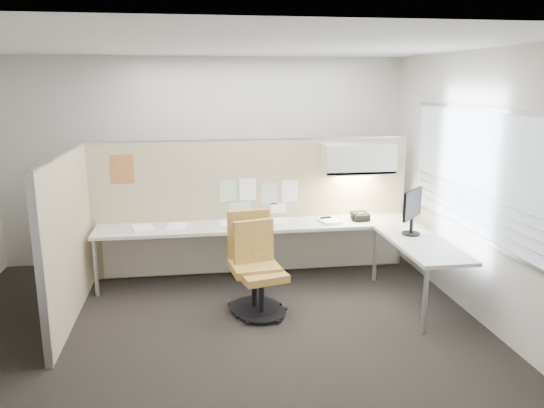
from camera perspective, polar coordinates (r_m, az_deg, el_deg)
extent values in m
cube|color=black|center=(5.65, -5.98, -13.03)|extent=(5.50, 4.50, 0.01)
cube|color=white|center=(5.09, -6.76, 16.72)|extent=(5.50, 4.50, 0.01)
cube|color=beige|center=(7.40, -7.08, 4.64)|extent=(5.50, 0.02, 2.80)
cube|color=beige|center=(3.03, -4.56, -7.77)|extent=(5.50, 0.02, 2.80)
cube|color=beige|center=(5.96, 21.12, 1.80)|extent=(0.02, 4.50, 2.80)
cube|color=#96A4AE|center=(5.92, 21.03, 3.22)|extent=(0.01, 2.80, 1.30)
cube|color=tan|center=(6.90, -2.23, -0.33)|extent=(4.10, 0.06, 1.75)
cube|color=tan|center=(5.95, -21.05, -3.43)|extent=(0.06, 2.20, 1.75)
cube|color=beige|center=(6.63, -1.47, -2.36)|extent=(4.00, 0.60, 0.04)
cube|color=beige|center=(6.12, 15.83, -4.19)|extent=(0.60, 1.47, 0.04)
cube|color=beige|center=(6.99, -1.73, -4.66)|extent=(3.90, 0.02, 0.64)
cylinder|color=#A5A8AA|center=(6.56, -18.44, -6.57)|extent=(0.05, 0.05, 0.69)
cylinder|color=#A5A8AA|center=(5.56, 16.13, -9.99)|extent=(0.05, 0.05, 0.69)
cylinder|color=#A5A8AA|center=(6.83, 11.03, -5.34)|extent=(0.05, 0.05, 0.69)
cube|color=beige|center=(6.86, 9.24, 4.83)|extent=(0.90, 0.36, 0.38)
cube|color=#FFEABF|center=(6.89, 9.18, 3.10)|extent=(0.60, 0.06, 0.02)
cube|color=#8CBF8C|center=(6.79, -4.73, 1.36)|extent=(0.21, 0.00, 0.28)
cube|color=white|center=(6.81, -2.63, 1.59)|extent=(0.21, 0.00, 0.28)
cube|color=#8CBF8C|center=(6.86, -0.30, 1.09)|extent=(0.21, 0.00, 0.28)
cube|color=white|center=(6.90, 1.92, 1.40)|extent=(0.21, 0.00, 0.28)
cube|color=#8CBF8C|center=(6.85, -3.44, -0.40)|extent=(0.28, 0.00, 0.18)
cube|color=white|center=(6.92, 0.69, -0.42)|extent=(0.21, 0.00, 0.14)
cube|color=orange|center=(6.78, -15.83, 3.63)|extent=(0.28, 0.00, 0.35)
cylinder|color=black|center=(5.99, -1.88, -11.01)|extent=(0.56, 0.56, 0.03)
cylinder|color=black|center=(5.90, -1.90, -9.09)|extent=(0.07, 0.07, 0.43)
cube|color=#E1AC54|center=(5.81, -1.92, -6.81)|extent=(0.56, 0.56, 0.09)
cube|color=#E1AC54|center=(5.93, -2.52, -3.20)|extent=(0.48, 0.13, 0.54)
cylinder|color=black|center=(5.85, -1.14, -11.64)|extent=(0.53, 0.53, 0.03)
cylinder|color=black|center=(5.76, -1.14, -9.80)|extent=(0.06, 0.06, 0.41)
cube|color=#E1AC54|center=(5.68, -1.16, -7.63)|extent=(0.57, 0.57, 0.08)
cube|color=#E1AC54|center=(5.78, -2.00, -4.18)|extent=(0.45, 0.17, 0.51)
cylinder|color=black|center=(6.39, 14.71, -3.07)|extent=(0.21, 0.21, 0.02)
cylinder|color=black|center=(6.36, 14.75, -2.30)|extent=(0.04, 0.04, 0.19)
cube|color=black|center=(6.30, 14.89, 0.00)|extent=(0.37, 0.39, 0.34)
cube|color=black|center=(6.30, 14.89, 0.00)|extent=(0.32, 0.34, 0.29)
cube|color=black|center=(6.88, 9.47, -1.36)|extent=(0.22, 0.21, 0.12)
cylinder|color=black|center=(6.87, 8.72, -1.06)|extent=(0.06, 0.17, 0.04)
cube|color=black|center=(6.83, 5.81, -1.57)|extent=(0.15, 0.07, 0.05)
cube|color=black|center=(6.85, 9.02, -1.57)|extent=(0.11, 0.08, 0.06)
cube|color=silver|center=(5.15, -23.35, 4.20)|extent=(0.14, 0.02, 0.02)
cylinder|color=silver|center=(5.18, -24.01, 3.23)|extent=(0.02, 0.02, 0.14)
cube|color=#AD7F4C|center=(5.20, -23.88, 1.82)|extent=(0.02, 0.42, 0.12)
cube|color=#AD7F4C|center=(5.25, -24.07, 1.44)|extent=(0.02, 0.42, 0.12)
cube|color=#AAAAB5|center=(5.30, -23.52, -4.74)|extent=(0.01, 0.07, 1.06)
cube|color=white|center=(6.59, -13.73, -2.53)|extent=(0.29, 0.34, 0.03)
cube|color=white|center=(6.61, -10.16, -2.37)|extent=(0.27, 0.33, 0.02)
cube|color=white|center=(6.53, -4.58, -2.24)|extent=(0.26, 0.33, 0.05)
cube|color=white|center=(6.74, 0.64, -1.85)|extent=(0.25, 0.31, 0.02)
cube|color=white|center=(6.76, 6.19, -1.82)|extent=(0.28, 0.33, 0.03)
cube|color=white|center=(6.51, 14.91, -2.83)|extent=(0.28, 0.33, 0.02)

